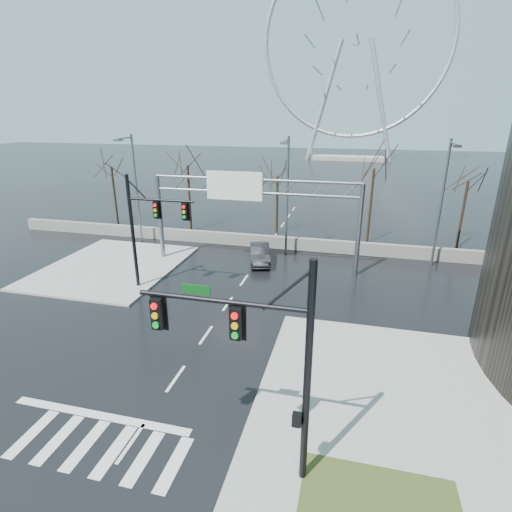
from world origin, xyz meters
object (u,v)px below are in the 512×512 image
(sign_gantry, at_px, (249,203))
(ferris_wheel, at_px, (356,48))
(car, at_px, (260,254))
(signal_mast_far, at_px, (146,223))
(signal_mast_near, at_px, (264,351))

(sign_gantry, relative_size, ferris_wheel, 0.32)
(sign_gantry, xyz_separation_m, ferris_wheel, (5.38, 80.04, 20.95))
(car, bearing_deg, signal_mast_far, -146.65)
(signal_mast_far, xyz_separation_m, ferris_wheel, (10.87, 86.04, 21.30))
(ferris_wheel, bearing_deg, car, -93.44)
(signal_mast_far, relative_size, car, 1.77)
(car, bearing_deg, ferris_wheel, 70.86)
(sign_gantry, distance_m, ferris_wheel, 82.91)
(signal_mast_near, relative_size, signal_mast_far, 1.00)
(signal_mast_near, distance_m, signal_mast_far, 17.03)
(signal_mast_far, bearing_deg, ferris_wheel, 82.80)
(sign_gantry, relative_size, car, 3.62)
(sign_gantry, bearing_deg, car, 59.25)
(signal_mast_far, bearing_deg, sign_gantry, 47.53)
(signal_mast_near, distance_m, sign_gantry, 19.79)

